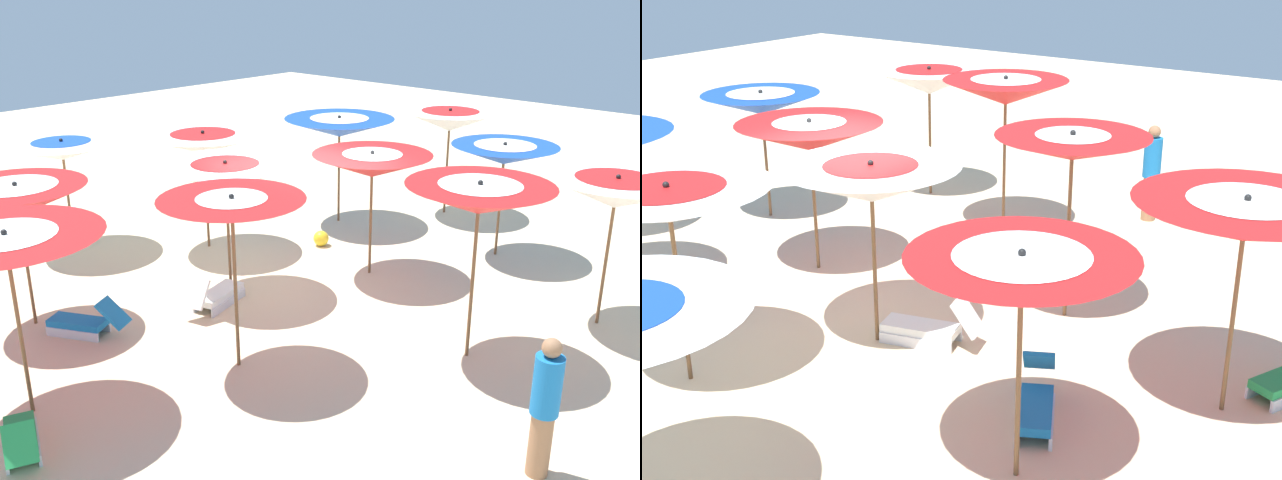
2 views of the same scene
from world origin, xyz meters
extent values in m
cube|color=beige|center=(0.00, 0.00, -0.02)|extent=(39.51, 39.51, 0.04)
cylinder|color=brown|center=(5.05, 0.45, 1.03)|extent=(0.05, 0.05, 2.06)
cone|color=white|center=(5.05, 0.45, 2.06)|extent=(2.04, 2.04, 0.44)
cone|color=red|center=(5.05, 0.45, 2.15)|extent=(1.23, 1.23, 0.26)
sphere|color=black|center=(5.05, 0.45, 2.31)|extent=(0.07, 0.07, 0.07)
cylinder|color=brown|center=(3.00, 1.82, 1.02)|extent=(0.05, 0.05, 2.04)
cone|color=#1947B2|center=(3.00, 1.82, 2.04)|extent=(2.29, 2.29, 0.39)
cone|color=white|center=(3.00, 1.82, 2.13)|extent=(1.22, 1.22, 0.21)
sphere|color=black|center=(3.00, 1.82, 2.26)|extent=(0.07, 0.07, 0.07)
cylinder|color=brown|center=(0.12, 2.69, 1.03)|extent=(0.05, 0.05, 2.05)
cone|color=white|center=(0.12, 2.69, 2.05)|extent=(2.19, 2.19, 0.38)
cone|color=red|center=(0.12, 2.69, 2.14)|extent=(1.22, 1.22, 0.21)
sphere|color=black|center=(0.12, 2.69, 2.27)|extent=(0.07, 0.07, 0.07)
cylinder|color=brown|center=(-1.71, 4.58, 0.97)|extent=(0.05, 0.05, 1.94)
cone|color=white|center=(-1.71, 4.58, 1.94)|extent=(2.16, 2.16, 0.35)
cone|color=#1947B2|center=(-1.71, 4.58, 2.03)|extent=(1.08, 1.08, 0.17)
sphere|color=black|center=(-1.71, 4.58, 2.14)|extent=(0.07, 0.07, 0.07)
cylinder|color=brown|center=(3.53, -1.70, 0.97)|extent=(0.05, 0.05, 1.95)
cone|color=#1947B2|center=(3.53, -1.70, 1.95)|extent=(1.94, 1.94, 0.35)
cone|color=white|center=(3.53, -1.70, 2.03)|extent=(1.12, 1.12, 0.20)
sphere|color=black|center=(3.53, -1.70, 2.15)|extent=(0.07, 0.07, 0.07)
cylinder|color=brown|center=(1.21, -0.48, 0.99)|extent=(0.05, 0.05, 1.98)
cone|color=red|center=(1.21, -0.48, 1.98)|extent=(2.06, 2.06, 0.40)
cone|color=white|center=(1.21, -0.48, 2.08)|extent=(1.02, 1.02, 0.20)
sphere|color=black|center=(1.21, -0.48, 2.21)|extent=(0.07, 0.07, 0.07)
cylinder|color=brown|center=(-0.99, 0.76, 1.00)|extent=(0.05, 0.05, 2.00)
cone|color=white|center=(-0.99, 0.76, 2.00)|extent=(2.10, 2.10, 0.44)
cone|color=red|center=(-0.99, 0.76, 2.11)|extent=(1.09, 1.09, 0.23)
sphere|color=black|center=(-0.99, 0.76, 2.24)|extent=(0.07, 0.07, 0.07)
cylinder|color=brown|center=(-3.80, 2.08, 0.99)|extent=(0.05, 0.05, 1.97)
cone|color=red|center=(-3.80, 2.08, 1.97)|extent=(2.02, 2.02, 0.45)
cone|color=white|center=(-3.80, 2.08, 2.07)|extent=(1.20, 1.20, 0.27)
sphere|color=black|center=(-3.80, 2.08, 2.23)|extent=(0.07, 0.07, 0.07)
cylinder|color=brown|center=(2.03, -4.30, 1.04)|extent=(0.05, 0.05, 2.08)
cone|color=white|center=(2.03, -4.30, 2.08)|extent=(1.98, 1.98, 0.44)
cone|color=red|center=(2.03, -4.30, 2.17)|extent=(1.20, 1.20, 0.26)
sphere|color=black|center=(2.03, -4.30, 2.33)|extent=(0.07, 0.07, 0.07)
cylinder|color=brown|center=(-0.19, -3.35, 1.15)|extent=(0.05, 0.05, 2.30)
cone|color=red|center=(-0.19, -3.35, 2.30)|extent=(1.96, 1.96, 0.40)
cone|color=white|center=(-0.19, -3.35, 2.39)|extent=(1.09, 1.09, 0.22)
sphere|color=black|center=(-0.19, -3.35, 2.52)|extent=(0.07, 0.07, 0.07)
cylinder|color=brown|center=(-2.53, -1.17, 1.12)|extent=(0.05, 0.05, 2.24)
cone|color=red|center=(-2.53, -1.17, 2.24)|extent=(1.91, 1.91, 0.31)
cone|color=white|center=(-2.53, -1.17, 2.32)|extent=(0.92, 0.92, 0.15)
sphere|color=black|center=(-2.53, -1.17, 2.42)|extent=(0.07, 0.07, 0.07)
cylinder|color=brown|center=(-4.98, -0.13, 1.05)|extent=(0.05, 0.05, 2.10)
cone|color=red|center=(-4.98, -0.13, 2.10)|extent=(2.22, 2.22, 0.41)
cone|color=white|center=(-4.98, -0.13, 2.21)|extent=(1.16, 1.16, 0.22)
sphere|color=black|center=(-4.98, -0.13, 2.34)|extent=(0.07, 0.07, 0.07)
cube|color=silver|center=(-3.69, 1.20, 0.07)|extent=(0.43, 0.78, 0.14)
cube|color=silver|center=(-3.39, 1.36, 0.07)|extent=(0.43, 0.78, 0.14)
cube|color=#1972B7|center=(-3.54, 1.28, 0.19)|extent=(0.70, 0.92, 0.10)
cube|color=#1972B7|center=(-3.25, 0.74, 0.42)|extent=(0.49, 0.52, 0.39)
cube|color=silver|center=(-1.51, 0.68, 0.07)|extent=(0.91, 0.28, 0.14)
cube|color=silver|center=(-1.41, 0.33, 0.07)|extent=(0.91, 0.28, 0.14)
cube|color=white|center=(-1.46, 0.50, 0.19)|extent=(0.99, 0.59, 0.10)
cube|color=white|center=(-2.04, 0.34, 0.44)|extent=(0.40, 0.43, 0.43)
cube|color=olive|center=(-1.39, 5.08, 0.07)|extent=(0.54, 0.73, 0.14)
cube|color=olive|center=(-1.65, 5.27, 0.07)|extent=(0.54, 0.73, 0.14)
cube|color=#1972B7|center=(-1.52, 5.18, 0.19)|extent=(0.77, 0.89, 0.10)
cube|color=#1972B7|center=(-1.17, 5.66, 0.36)|extent=(0.47, 0.48, 0.29)
cube|color=silver|center=(-5.59, -0.71, 0.07)|extent=(0.35, 0.75, 0.14)
cube|color=silver|center=(-5.28, -0.84, 0.07)|extent=(0.35, 0.75, 0.14)
cube|color=green|center=(-5.44, -0.78, 0.19)|extent=(0.63, 0.87, 0.10)
cube|color=green|center=(-5.65, -1.26, 0.43)|extent=(0.42, 0.39, 0.41)
cylinder|color=#A3704C|center=(-1.90, -5.26, 0.38)|extent=(0.24, 0.24, 0.76)
cylinder|color=#1972BF|center=(-1.90, -5.26, 1.09)|extent=(0.30, 0.30, 0.67)
sphere|color=#A3704C|center=(-1.90, -5.26, 1.53)|extent=(0.21, 0.21, 0.21)
sphere|color=yellow|center=(1.62, 1.08, 0.15)|extent=(0.31, 0.31, 0.31)
camera|label=1|loc=(-8.18, -7.83, 5.08)|focal=40.39mm
camera|label=2|loc=(-7.22, 7.80, 4.88)|focal=47.93mm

